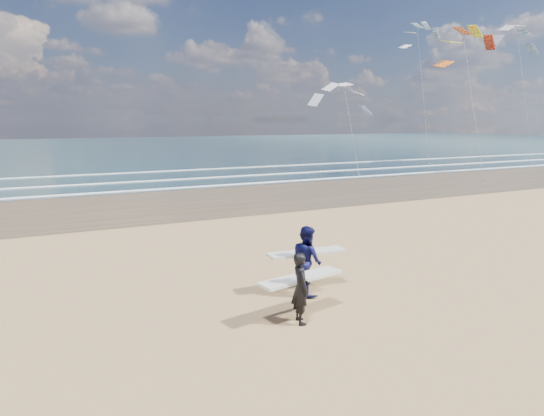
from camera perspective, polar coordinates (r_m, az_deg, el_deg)
wet_sand_strip at (r=36.90m, az=15.98°, el=2.81°), size 220.00×12.00×0.01m
ocean at (r=84.86m, az=-9.37°, el=7.12°), size 220.00×100.00×0.02m
foam_breakers at (r=44.83m, az=7.31°, el=4.45°), size 220.00×11.70×0.05m
surfer_near at (r=11.22m, az=3.39°, el=-9.18°), size 2.26×1.15×1.66m
surfer_far at (r=12.94m, az=4.13°, el=-6.09°), size 2.23×1.14×1.86m
kite_0 at (r=42.03m, az=22.29°, el=13.18°), size 6.29×4.79×12.78m
kite_1 at (r=43.50m, az=9.02°, el=10.96°), size 6.41×4.81×8.92m
kite_2 at (r=56.80m, az=27.40°, el=13.38°), size 6.56×4.82×15.36m
kite_5 at (r=55.91m, az=17.26°, el=13.80°), size 5.46×4.70×15.72m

